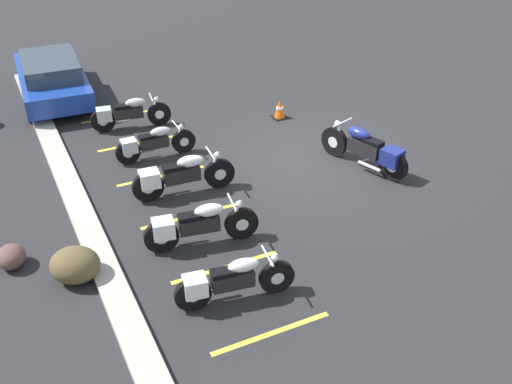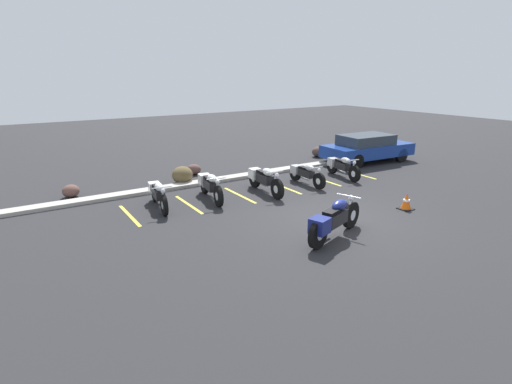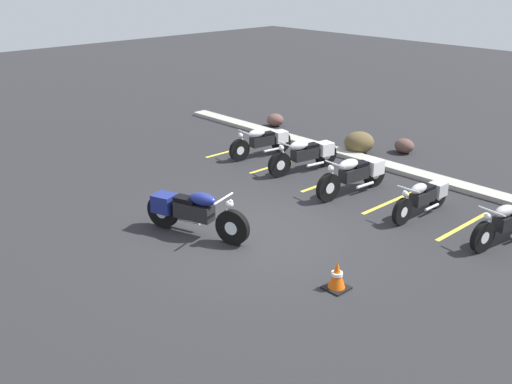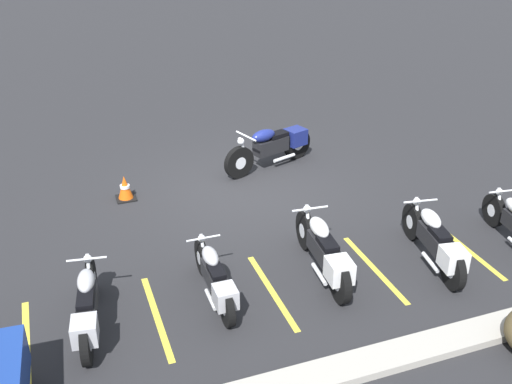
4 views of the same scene
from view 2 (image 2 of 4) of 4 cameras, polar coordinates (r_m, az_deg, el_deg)
ground at (r=11.52m, az=11.04°, el=-4.10°), size 60.00×60.00×0.00m
motorcycle_navy_featured at (r=10.15m, az=11.00°, el=-3.92°), size 2.36×1.05×0.96m
parked_bike_0 at (r=12.72m, az=-13.81°, el=-0.20°), size 0.67×2.10×0.83m
parked_bike_1 at (r=13.27m, az=-6.60°, el=1.01°), size 0.74×2.22×0.88m
parked_bike_2 at (r=13.90m, az=1.12°, el=1.91°), size 0.65×2.30×0.91m
parked_bike_3 at (r=15.02m, az=7.04°, el=2.67°), size 0.56×2.00×0.79m
parked_bike_4 at (r=16.34m, az=12.12°, el=3.65°), size 0.69×2.11×0.83m
car_blue at (r=19.35m, az=15.59°, el=6.13°), size 4.40×2.05×1.29m
concrete_curb at (r=15.81m, az=-2.92°, el=2.14°), size 18.00×0.50×0.12m
landscape_rock_0 at (r=20.12m, az=8.87°, el=5.70°), size 0.78×0.80×0.50m
landscape_rock_1 at (r=16.58m, az=-8.88°, el=3.20°), size 0.67×0.61×0.43m
landscape_rock_2 at (r=14.77m, az=-24.94°, el=0.13°), size 0.78×0.77×0.43m
landscape_rock_3 at (r=15.33m, az=-10.48°, el=2.42°), size 1.12×1.16×0.64m
traffic_cone at (r=13.04m, az=20.69°, el=-1.31°), size 0.40×0.40×0.52m
stall_line_0 at (r=12.32m, az=-17.61°, el=-3.21°), size 0.10×2.10×0.00m
stall_line_1 at (r=12.87m, az=-9.59°, el=-1.77°), size 0.10×2.10×0.00m
stall_line_2 at (r=13.67m, az=-2.36°, el=-0.45°), size 0.10×2.10×0.00m
stall_line_3 at (r=14.65m, az=3.97°, el=0.71°), size 0.10×2.10×0.00m
stall_line_4 at (r=15.80m, az=9.45°, el=1.71°), size 0.10×2.10×0.00m
stall_line_5 at (r=17.08m, az=14.16°, el=2.56°), size 0.10×2.10×0.00m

